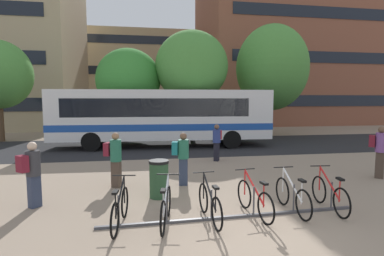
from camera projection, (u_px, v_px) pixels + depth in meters
name	position (u px, v px, depth m)	size (l,w,h in m)	color
ground	(241.00, 234.00, 5.93)	(200.00, 200.00, 0.00)	gray
bus_lane_asphalt	(177.00, 146.00, 17.05)	(80.00, 7.20, 0.01)	#232326
city_bus	(164.00, 115.00, 16.75)	(12.12, 3.10, 3.20)	white
bike_rack	(233.00, 214.00, 6.69)	(6.02, 0.28, 0.70)	#47474C
parked_bicycle_black_0	(120.00, 209.00, 6.21)	(0.52, 1.72, 0.99)	black
parked_bicycle_silver_1	(166.00, 207.00, 6.31)	(0.54, 1.70, 0.99)	black
parked_bicycle_black_2	(210.00, 204.00, 6.52)	(0.52, 1.72, 0.99)	black
parked_bicycle_red_3	(254.00, 199.00, 6.82)	(0.52, 1.72, 0.99)	black
parked_bicycle_white_4	(292.00, 196.00, 7.03)	(0.52, 1.72, 0.99)	black
parked_bicycle_red_5	(330.00, 195.00, 7.17)	(0.52, 1.72, 0.99)	black
commuter_red_pack_0	(217.00, 140.00, 12.90)	(0.53, 0.61, 1.61)	black
commuter_maroon_pack_1	(379.00, 148.00, 10.02)	(0.59, 0.58, 1.78)	#47382D
commuter_maroon_pack_2	(32.00, 170.00, 7.27)	(0.57, 0.60, 1.65)	#2D3851
commuter_teal_pack_3	(182.00, 155.00, 9.21)	(0.58, 0.42, 1.65)	#2D3851
commuter_maroon_pack_4	(115.00, 156.00, 8.99)	(0.60, 0.49, 1.68)	#47382D
trash_bin	(159.00, 179.00, 8.09)	(0.55, 0.55, 1.03)	#284C2D
street_tree_0	(129.00, 80.00, 20.16)	(4.36, 4.36, 6.13)	brown
street_tree_1	(272.00, 68.00, 21.53)	(5.19, 5.19, 8.09)	brown
street_tree_2	(192.00, 67.00, 20.16)	(4.95, 4.95, 7.33)	brown
building_right_wing	(298.00, 31.00, 34.73)	(22.38, 12.37, 21.30)	brown
building_centre_block	(135.00, 77.00, 46.37)	(19.55, 13.01, 12.33)	tan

